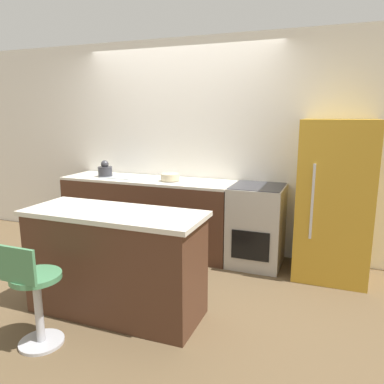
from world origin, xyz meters
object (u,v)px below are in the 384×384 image
object	(u,v)px
stool_chair	(35,296)
refrigerator	(334,200)
oven_range	(257,225)
mixing_bowl	(170,177)
kettle	(105,170)

from	to	relation	value
stool_chair	refrigerator	bearing A→B (deg)	46.87
oven_range	mixing_bowl	size ratio (longest dim) A/B	4.08
oven_range	refrigerator	distance (m)	0.88
kettle	mixing_bowl	bearing A→B (deg)	0.00
oven_range	mixing_bowl	xyz separation A→B (m)	(-1.05, -0.05, 0.50)
refrigerator	mixing_bowl	world-z (taller)	refrigerator
kettle	refrigerator	bearing A→B (deg)	0.43
refrigerator	mixing_bowl	distance (m)	1.86
stool_chair	mixing_bowl	xyz separation A→B (m)	(0.13, 2.10, 0.55)
refrigerator	kettle	distance (m)	2.77
oven_range	mixing_bowl	world-z (taller)	mixing_bowl
oven_range	kettle	world-z (taller)	kettle
refrigerator	stool_chair	xyz separation A→B (m)	(-1.99, -2.12, -0.42)
kettle	mixing_bowl	size ratio (longest dim) A/B	0.90
refrigerator	kettle	xyz separation A→B (m)	(-2.77, -0.02, 0.17)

